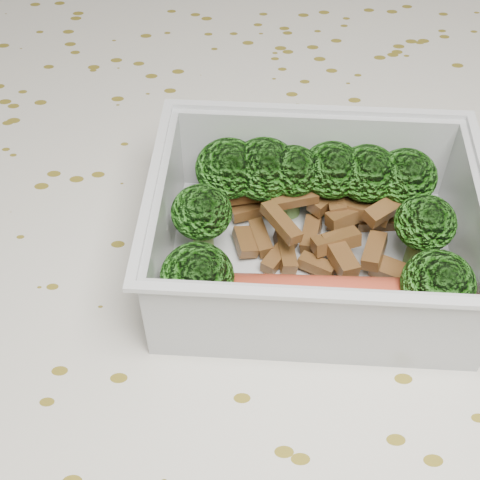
{
  "coord_description": "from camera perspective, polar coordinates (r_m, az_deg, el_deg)",
  "views": [
    {
      "loc": [
        -0.01,
        -0.26,
        1.07
      ],
      "look_at": [
        -0.01,
        -0.0,
        0.78
      ],
      "focal_mm": 50.0,
      "sensor_mm": 36.0,
      "label": 1
    }
  ],
  "objects": [
    {
      "name": "broccoli_florets",
      "position": [
        0.4,
        6.04,
        3.33
      ],
      "size": [
        0.17,
        0.13,
        0.05
      ],
      "color": "#608C3F",
      "rests_on": "lunch_container"
    },
    {
      "name": "meat_pile",
      "position": [
        0.41,
        7.27,
        1.18
      ],
      "size": [
        0.12,
        0.08,
        0.03
      ],
      "color": "brown",
      "rests_on": "lunch_container"
    },
    {
      "name": "tablecloth",
      "position": [
        0.44,
        1.09,
        -5.04
      ],
      "size": [
        1.46,
        0.96,
        0.19
      ],
      "color": "silver",
      "rests_on": "dining_table"
    },
    {
      "name": "sausage",
      "position": [
        0.37,
        7.01,
        -4.96
      ],
      "size": [
        0.17,
        0.03,
        0.03
      ],
      "color": "#BE422A",
      "rests_on": "lunch_container"
    },
    {
      "name": "lunch_container",
      "position": [
        0.39,
        6.3,
        -0.14
      ],
      "size": [
        0.2,
        0.16,
        0.07
      ],
      "color": "silver",
      "rests_on": "tablecloth"
    },
    {
      "name": "dining_table",
      "position": [
        0.48,
        1.0,
        -8.58
      ],
      "size": [
        1.4,
        0.9,
        0.75
      ],
      "color": "brown",
      "rests_on": "ground"
    }
  ]
}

